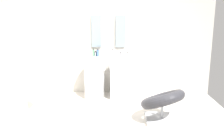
{
  "coord_description": "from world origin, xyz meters",
  "views": [
    {
      "loc": [
        0.38,
        -3.36,
        1.71
      ],
      "look_at": [
        0.15,
        0.55,
        0.95
      ],
      "focal_mm": 33.69,
      "sensor_mm": 36.0,
      "label": 1
    }
  ],
  "objects_px": {
    "soap_bottle_green": "(93,53)",
    "soap_bottle_clear": "(127,56)",
    "soap_bottle_black": "(96,54)",
    "pedestal_sink_right": "(120,77)",
    "lounge_chair": "(162,102)",
    "pedestal_sink_left": "(95,76)",
    "soap_bottle_grey": "(121,56)",
    "soap_bottle_blue": "(98,53)",
    "soap_bottle_white": "(113,54)",
    "towel_rack": "(32,80)"
  },
  "relations": [
    {
      "from": "soap_bottle_clear",
      "to": "soap_bottle_black",
      "type": "distance_m",
      "value": 0.76
    },
    {
      "from": "soap_bottle_black",
      "to": "pedestal_sink_left",
      "type": "bearing_deg",
      "value": -90.95
    },
    {
      "from": "pedestal_sink_left",
      "to": "towel_rack",
      "type": "xyz_separation_m",
      "value": [
        -1.08,
        -0.87,
        0.13
      ]
    },
    {
      "from": "pedestal_sink_left",
      "to": "towel_rack",
      "type": "bearing_deg",
      "value": -141.24
    },
    {
      "from": "soap_bottle_green",
      "to": "soap_bottle_blue",
      "type": "bearing_deg",
      "value": 14.57
    },
    {
      "from": "towel_rack",
      "to": "soap_bottle_clear",
      "type": "bearing_deg",
      "value": 24.72
    },
    {
      "from": "soap_bottle_green",
      "to": "soap_bottle_grey",
      "type": "relative_size",
      "value": 1.22
    },
    {
      "from": "pedestal_sink_left",
      "to": "pedestal_sink_right",
      "type": "height_order",
      "value": "same"
    },
    {
      "from": "pedestal_sink_right",
      "to": "soap_bottle_grey",
      "type": "distance_m",
      "value": 0.52
    },
    {
      "from": "soap_bottle_blue",
      "to": "soap_bottle_white",
      "type": "relative_size",
      "value": 0.89
    },
    {
      "from": "pedestal_sink_left",
      "to": "lounge_chair",
      "type": "height_order",
      "value": "pedestal_sink_left"
    },
    {
      "from": "soap_bottle_green",
      "to": "soap_bottle_black",
      "type": "distance_m",
      "value": 0.07
    },
    {
      "from": "pedestal_sink_right",
      "to": "soap_bottle_white",
      "type": "relative_size",
      "value": 5.51
    },
    {
      "from": "soap_bottle_green",
      "to": "soap_bottle_grey",
      "type": "xyz_separation_m",
      "value": [
        0.63,
        -0.23,
        -0.02
      ]
    },
    {
      "from": "lounge_chair",
      "to": "soap_bottle_blue",
      "type": "relative_size",
      "value": 6.61
    },
    {
      "from": "pedestal_sink_left",
      "to": "soap_bottle_black",
      "type": "bearing_deg",
      "value": 89.05
    },
    {
      "from": "pedestal_sink_right",
      "to": "soap_bottle_green",
      "type": "xyz_separation_m",
      "value": [
        -0.61,
        0.11,
        0.52
      ]
    },
    {
      "from": "soap_bottle_black",
      "to": "soap_bottle_blue",
      "type": "bearing_deg",
      "value": -17.36
    },
    {
      "from": "pedestal_sink_left",
      "to": "soap_bottle_clear",
      "type": "distance_m",
      "value": 0.88
    },
    {
      "from": "pedestal_sink_left",
      "to": "soap_bottle_blue",
      "type": "bearing_deg",
      "value": 67.21
    },
    {
      "from": "lounge_chair",
      "to": "towel_rack",
      "type": "distance_m",
      "value": 2.44
    },
    {
      "from": "soap_bottle_blue",
      "to": "soap_bottle_clear",
      "type": "bearing_deg",
      "value": -13.85
    },
    {
      "from": "soap_bottle_clear",
      "to": "soap_bottle_grey",
      "type": "distance_m",
      "value": 0.17
    },
    {
      "from": "soap_bottle_blue",
      "to": "soap_bottle_green",
      "type": "relative_size",
      "value": 0.94
    },
    {
      "from": "soap_bottle_grey",
      "to": "soap_bottle_blue",
      "type": "bearing_deg",
      "value": 154.11
    },
    {
      "from": "lounge_chair",
      "to": "soap_bottle_green",
      "type": "distance_m",
      "value": 1.97
    },
    {
      "from": "lounge_chair",
      "to": "soap_bottle_black",
      "type": "relative_size",
      "value": 8.84
    },
    {
      "from": "soap_bottle_clear",
      "to": "soap_bottle_grey",
      "type": "relative_size",
      "value": 0.83
    },
    {
      "from": "soap_bottle_blue",
      "to": "soap_bottle_white",
      "type": "distance_m",
      "value": 0.38
    },
    {
      "from": "pedestal_sink_left",
      "to": "pedestal_sink_right",
      "type": "relative_size",
      "value": 1.0
    },
    {
      "from": "pedestal_sink_right",
      "to": "soap_bottle_white",
      "type": "distance_m",
      "value": 0.55
    },
    {
      "from": "pedestal_sink_left",
      "to": "soap_bottle_white",
      "type": "distance_m",
      "value": 0.66
    },
    {
      "from": "pedestal_sink_right",
      "to": "towel_rack",
      "type": "xyz_separation_m",
      "value": [
        -1.65,
        -0.87,
        0.13
      ]
    },
    {
      "from": "soap_bottle_blue",
      "to": "soap_bottle_clear",
      "type": "xyz_separation_m",
      "value": [
        0.68,
        -0.17,
        -0.02
      ]
    },
    {
      "from": "soap_bottle_green",
      "to": "soap_bottle_clear",
      "type": "bearing_deg",
      "value": -10.28
    },
    {
      "from": "lounge_chair",
      "to": "soap_bottle_green",
      "type": "relative_size",
      "value": 6.21
    },
    {
      "from": "towel_rack",
      "to": "soap_bottle_clear",
      "type": "xyz_separation_m",
      "value": [
        1.81,
        0.83,
        0.36
      ]
    },
    {
      "from": "pedestal_sink_right",
      "to": "lounge_chair",
      "type": "height_order",
      "value": "pedestal_sink_right"
    },
    {
      "from": "soap_bottle_black",
      "to": "soap_bottle_grey",
      "type": "bearing_deg",
      "value": -25.13
    },
    {
      "from": "soap_bottle_clear",
      "to": "soap_bottle_grey",
      "type": "bearing_deg",
      "value": -149.26
    },
    {
      "from": "soap_bottle_blue",
      "to": "soap_bottle_grey",
      "type": "relative_size",
      "value": 1.14
    },
    {
      "from": "soap_bottle_blue",
      "to": "soap_bottle_clear",
      "type": "height_order",
      "value": "soap_bottle_blue"
    },
    {
      "from": "lounge_chair",
      "to": "towel_rack",
      "type": "xyz_separation_m",
      "value": [
        -2.41,
        0.26,
        0.28
      ]
    },
    {
      "from": "lounge_chair",
      "to": "pedestal_sink_left",
      "type": "bearing_deg",
      "value": 140.02
    },
    {
      "from": "soap_bottle_white",
      "to": "soap_bottle_green",
      "type": "bearing_deg",
      "value": 166.58
    },
    {
      "from": "soap_bottle_blue",
      "to": "soap_bottle_green",
      "type": "distance_m",
      "value": 0.1
    },
    {
      "from": "lounge_chair",
      "to": "soap_bottle_white",
      "type": "bearing_deg",
      "value": 129.56
    },
    {
      "from": "soap_bottle_black",
      "to": "soap_bottle_white",
      "type": "height_order",
      "value": "soap_bottle_white"
    },
    {
      "from": "pedestal_sink_left",
      "to": "soap_bottle_grey",
      "type": "bearing_deg",
      "value": -11.55
    },
    {
      "from": "soap_bottle_green",
      "to": "soap_bottle_grey",
      "type": "bearing_deg",
      "value": -20.14
    }
  ]
}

